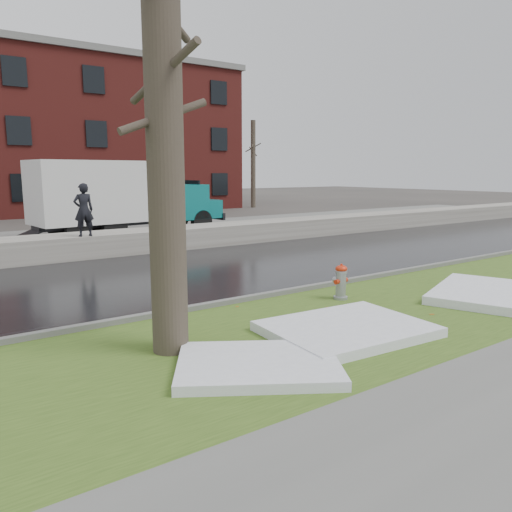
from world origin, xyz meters
TOP-DOWN VIEW (x-y plane):
  - ground at (0.00, 0.00)m, footprint 120.00×120.00m
  - verge at (0.00, -1.25)m, footprint 60.00×4.50m
  - road at (0.00, 4.50)m, footprint 60.00×7.00m
  - parking_lot at (0.00, 13.00)m, footprint 60.00×9.00m
  - curb at (0.00, 1.00)m, footprint 60.00×0.15m
  - snowbank at (0.00, 8.70)m, footprint 60.00×1.60m
  - brick_building at (2.00, 30.00)m, footprint 26.00×12.00m
  - bg_tree_right at (16.00, 24.00)m, footprint 1.40×1.62m
  - fire_hydrant at (1.53, -0.03)m, footprint 0.38×0.33m
  - tree at (-2.79, -0.78)m, footprint 1.40×1.66m
  - box_truck at (1.48, 12.94)m, footprint 9.58×3.03m
  - worker at (-1.42, 8.10)m, footprint 0.61×0.41m
  - snow_patch_near at (-0.03, -1.76)m, footprint 2.74×2.19m
  - snow_patch_far at (-2.15, -2.16)m, footprint 2.71×2.51m
  - snow_patch_side at (4.19, -1.66)m, footprint 3.26×2.70m

SIDE VIEW (x-z plane):
  - ground at x=0.00m, z-range 0.00..0.00m
  - road at x=0.00m, z-range 0.00..0.03m
  - parking_lot at x=0.00m, z-range 0.00..0.03m
  - verge at x=0.00m, z-range 0.00..0.04m
  - curb at x=0.00m, z-range 0.00..0.14m
  - snow_patch_far at x=-2.15m, z-range 0.04..0.18m
  - snow_patch_near at x=-0.03m, z-range 0.04..0.20m
  - snow_patch_side at x=4.19m, z-range 0.04..0.22m
  - snowbank at x=0.00m, z-range 0.00..0.75m
  - fire_hydrant at x=1.53m, z-range 0.07..0.83m
  - worker at x=-1.42m, z-range 0.75..2.38m
  - box_truck at x=1.48m, z-range 0.09..3.25m
  - bg_tree_right at x=16.00m, z-range 0.08..6.58m
  - tree at x=-2.79m, z-range 0.06..6.80m
  - brick_building at x=2.00m, z-range 0.00..10.00m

